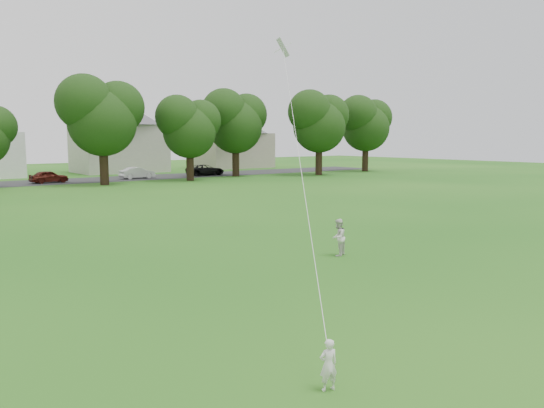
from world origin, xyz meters
TOP-DOWN VIEW (x-y plane):
  - ground at (0.00, 0.00)m, footprint 160.00×160.00m
  - toddler at (-2.30, -2.94)m, footprint 0.35×0.28m
  - older_boy at (4.71, 3.95)m, footprint 0.76×0.70m
  - kite at (1.94, 2.95)m, footprint 4.61×6.36m
  - tree_row at (5.24, 36.15)m, footprint 83.98×9.42m

SIDE VIEW (x-z plane):
  - ground at x=0.00m, z-range 0.00..0.00m
  - toddler at x=-2.30m, z-range 0.00..0.85m
  - older_boy at x=4.71m, z-range 0.00..1.27m
  - kite at x=1.94m, z-range -3.92..12.23m
  - tree_row at x=5.24m, z-range 0.82..11.16m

